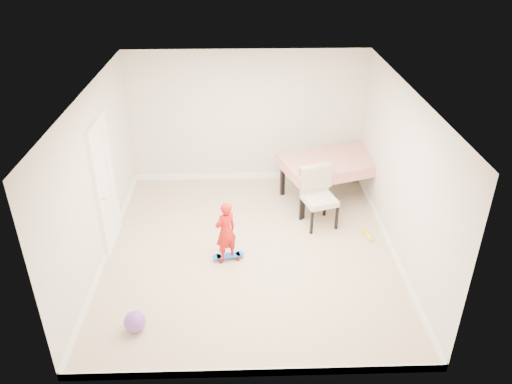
{
  "coord_description": "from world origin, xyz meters",
  "views": [
    {
      "loc": [
        -0.11,
        -6.51,
        4.68
      ],
      "look_at": [
        0.1,
        0.2,
        0.95
      ],
      "focal_mm": 35.0,
      "sensor_mm": 36.0,
      "label": 1
    }
  ],
  "objects_px": {
    "dining_chair": "(320,198)",
    "skateboard": "(229,257)",
    "dining_table": "(331,179)",
    "child": "(226,233)",
    "balloon": "(135,322)"
  },
  "relations": [
    {
      "from": "dining_chair",
      "to": "child",
      "type": "distance_m",
      "value": 1.84
    },
    {
      "from": "skateboard",
      "to": "balloon",
      "type": "bearing_deg",
      "value": -138.82
    },
    {
      "from": "dining_chair",
      "to": "skateboard",
      "type": "bearing_deg",
      "value": -164.79
    },
    {
      "from": "child",
      "to": "balloon",
      "type": "bearing_deg",
      "value": 17.12
    },
    {
      "from": "dining_table",
      "to": "skateboard",
      "type": "height_order",
      "value": "dining_table"
    },
    {
      "from": "dining_table",
      "to": "dining_chair",
      "type": "distance_m",
      "value": 0.95
    },
    {
      "from": "dining_table",
      "to": "child",
      "type": "height_order",
      "value": "child"
    },
    {
      "from": "skateboard",
      "to": "child",
      "type": "bearing_deg",
      "value": -155.93
    },
    {
      "from": "dining_chair",
      "to": "child",
      "type": "relative_size",
      "value": 1.05
    },
    {
      "from": "dining_chair",
      "to": "child",
      "type": "xyz_separation_m",
      "value": [
        -1.56,
        -0.98,
        -0.02
      ]
    },
    {
      "from": "dining_table",
      "to": "skateboard",
      "type": "xyz_separation_m",
      "value": [
        -1.87,
        -1.84,
        -0.38
      ]
    },
    {
      "from": "skateboard",
      "to": "child",
      "type": "xyz_separation_m",
      "value": [
        -0.03,
        -0.02,
        0.46
      ]
    },
    {
      "from": "dining_table",
      "to": "skateboard",
      "type": "bearing_deg",
      "value": -153.66
    },
    {
      "from": "dining_chair",
      "to": "skateboard",
      "type": "distance_m",
      "value": 1.86
    },
    {
      "from": "dining_table",
      "to": "balloon",
      "type": "distance_m",
      "value": 4.51
    }
  ]
}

